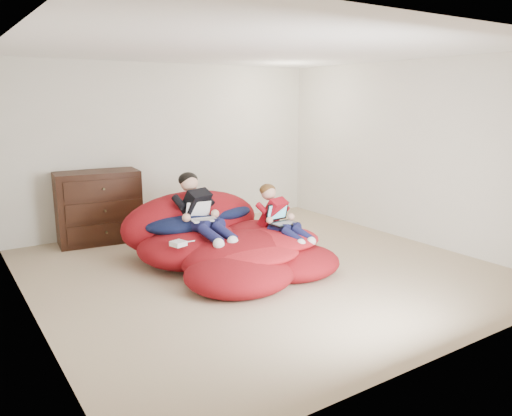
{
  "coord_description": "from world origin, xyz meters",
  "views": [
    {
      "loc": [
        -3.15,
        -4.67,
        1.97
      ],
      "look_at": [
        0.05,
        0.18,
        0.7
      ],
      "focal_mm": 35.0,
      "sensor_mm": 36.0,
      "label": 1
    }
  ],
  "objects_px": {
    "laptop_white": "(202,215)",
    "laptop_black": "(281,218)",
    "beanbag_pile": "(228,243)",
    "younger_boy": "(279,214)",
    "older_boy": "(199,208)",
    "dresser": "(99,207)"
  },
  "relations": [
    {
      "from": "laptop_white",
      "to": "laptop_black",
      "type": "bearing_deg",
      "value": -26.24
    },
    {
      "from": "beanbag_pile",
      "to": "laptop_white",
      "type": "bearing_deg",
      "value": 156.12
    },
    {
      "from": "younger_boy",
      "to": "laptop_black",
      "type": "xyz_separation_m",
      "value": [
        -0.0,
        -0.05,
        -0.05
      ]
    },
    {
      "from": "laptop_white",
      "to": "younger_boy",
      "type": "bearing_deg",
      "value": -23.49
    },
    {
      "from": "older_boy",
      "to": "younger_boy",
      "type": "bearing_deg",
      "value": -26.99
    },
    {
      "from": "beanbag_pile",
      "to": "younger_boy",
      "type": "relative_size",
      "value": 2.51
    },
    {
      "from": "younger_boy",
      "to": "laptop_white",
      "type": "distance_m",
      "value": 0.94
    },
    {
      "from": "older_boy",
      "to": "laptop_black",
      "type": "height_order",
      "value": "older_boy"
    },
    {
      "from": "dresser",
      "to": "older_boy",
      "type": "bearing_deg",
      "value": -65.83
    },
    {
      "from": "beanbag_pile",
      "to": "laptop_black",
      "type": "xyz_separation_m",
      "value": [
        0.58,
        -0.3,
        0.3
      ]
    },
    {
      "from": "beanbag_pile",
      "to": "laptop_black",
      "type": "relative_size",
      "value": 6.8
    },
    {
      "from": "younger_boy",
      "to": "laptop_black",
      "type": "relative_size",
      "value": 2.7
    },
    {
      "from": "beanbag_pile",
      "to": "older_boy",
      "type": "xyz_separation_m",
      "value": [
        -0.28,
        0.19,
        0.44
      ]
    },
    {
      "from": "older_boy",
      "to": "laptop_white",
      "type": "bearing_deg",
      "value": -90.0
    },
    {
      "from": "beanbag_pile",
      "to": "younger_boy",
      "type": "xyz_separation_m",
      "value": [
        0.58,
        -0.25,
        0.34
      ]
    },
    {
      "from": "dresser",
      "to": "younger_boy",
      "type": "xyz_separation_m",
      "value": [
        1.59,
        -2.07,
        0.1
      ]
    },
    {
      "from": "laptop_black",
      "to": "dresser",
      "type": "bearing_deg",
      "value": 126.89
    },
    {
      "from": "beanbag_pile",
      "to": "dresser",
      "type": "bearing_deg",
      "value": 119.15
    },
    {
      "from": "laptop_white",
      "to": "older_boy",
      "type": "bearing_deg",
      "value": 90.0
    },
    {
      "from": "laptop_black",
      "to": "laptop_white",
      "type": "bearing_deg",
      "value": 153.76
    },
    {
      "from": "older_boy",
      "to": "younger_boy",
      "type": "xyz_separation_m",
      "value": [
        0.86,
        -0.44,
        -0.09
      ]
    },
    {
      "from": "dresser",
      "to": "younger_boy",
      "type": "bearing_deg",
      "value": -52.45
    }
  ]
}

